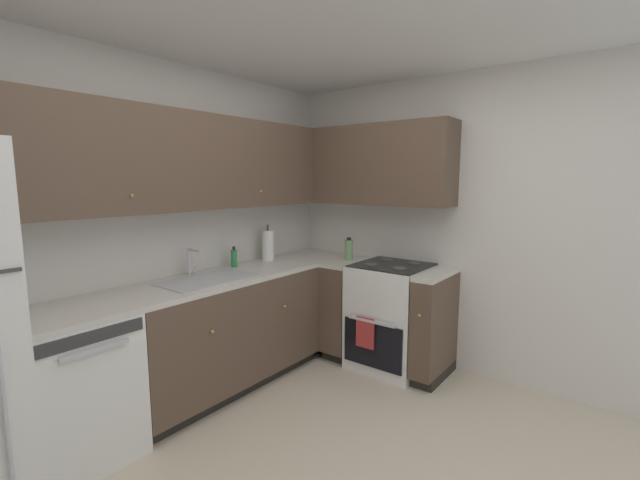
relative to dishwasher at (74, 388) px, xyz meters
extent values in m
cube|color=silver|center=(0.72, 0.33, 0.82)|extent=(3.78, 0.05, 2.53)
cube|color=silver|center=(2.59, -1.45, 0.82)|extent=(0.05, 3.61, 2.53)
cylinder|color=silver|center=(-0.45, -0.46, 0.20)|extent=(0.02, 0.02, 0.70)
cube|color=white|center=(0.00, 0.00, 0.00)|extent=(0.60, 0.60, 0.88)
cube|color=#333333|center=(0.00, -0.30, 0.39)|extent=(0.55, 0.01, 0.07)
cube|color=silver|center=(0.00, -0.32, 0.32)|extent=(0.36, 0.02, 0.02)
cube|color=brown|center=(1.13, 0.00, 0.04)|extent=(1.66, 0.60, 0.79)
cube|color=black|center=(1.13, 0.03, -0.40)|extent=(1.66, 0.54, 0.09)
sphere|color=tan|center=(0.77, -0.31, 0.19)|extent=(0.02, 0.02, 0.02)
sphere|color=tan|center=(1.50, -0.31, 0.19)|extent=(0.02, 0.02, 0.02)
cube|color=beige|center=(1.13, 0.00, 0.46)|extent=(2.86, 0.60, 0.03)
cube|color=brown|center=(2.26, -0.43, 0.04)|extent=(0.60, 0.25, 0.79)
cube|color=black|center=(2.29, -0.43, -0.40)|extent=(0.54, 0.25, 0.09)
cube|color=brown|center=(2.26, -1.28, 0.04)|extent=(0.60, 0.18, 0.79)
cube|color=black|center=(2.29, -1.28, -0.40)|extent=(0.54, 0.18, 0.09)
sphere|color=tan|center=(1.95, -1.28, 0.19)|extent=(0.02, 0.02, 0.02)
cube|color=beige|center=(2.26, -0.43, 0.46)|extent=(0.60, 0.25, 0.03)
cube|color=beige|center=(2.26, -1.28, 0.46)|extent=(0.60, 0.18, 0.03)
cube|color=white|center=(2.28, -0.87, 0.02)|extent=(0.64, 0.62, 0.91)
cube|color=black|center=(1.96, -0.87, -0.15)|extent=(0.02, 0.55, 0.38)
cube|color=silver|center=(1.93, -0.87, 0.06)|extent=(0.02, 0.43, 0.02)
cube|color=black|center=(2.28, -0.87, 0.48)|extent=(0.59, 0.60, 0.01)
cube|color=white|center=(2.59, -0.87, 0.55)|extent=(0.03, 0.60, 0.15)
cylinder|color=#4C4C4C|center=(2.14, -1.01, 0.49)|extent=(0.11, 0.11, 0.01)
cylinder|color=#4C4C4C|center=(2.14, -0.74, 0.49)|extent=(0.11, 0.11, 0.01)
cylinder|color=#4C4C4C|center=(2.42, -1.01, 0.49)|extent=(0.11, 0.11, 0.01)
cylinder|color=#4C4C4C|center=(2.42, -0.74, 0.49)|extent=(0.11, 0.11, 0.01)
cube|color=#B23333|center=(1.93, -0.82, -0.05)|extent=(0.02, 0.17, 0.26)
cube|color=brown|center=(0.97, 0.14, 1.35)|extent=(2.54, 0.32, 0.71)
sphere|color=tan|center=(0.41, -0.03, 1.12)|extent=(0.02, 0.02, 0.02)
sphere|color=tan|center=(1.53, -0.03, 1.12)|extent=(0.02, 0.02, 0.02)
cube|color=brown|center=(2.40, -0.51, 1.35)|extent=(0.32, 1.62, 0.71)
cube|color=#B7B7BC|center=(0.97, -0.03, 0.48)|extent=(0.71, 0.40, 0.01)
cube|color=gray|center=(0.97, -0.03, 0.43)|extent=(0.65, 0.36, 0.09)
cube|color=#99999E|center=(0.97, -0.03, 0.44)|extent=(0.02, 0.35, 0.06)
cylinder|color=silver|center=(0.97, 0.20, 0.58)|extent=(0.02, 0.02, 0.22)
cylinder|color=silver|center=(0.97, 0.13, 0.68)|extent=(0.02, 0.15, 0.02)
cylinder|color=silver|center=(1.02, 0.20, 0.50)|extent=(0.02, 0.02, 0.06)
cylinder|color=#338C4C|center=(1.40, 0.18, 0.55)|extent=(0.05, 0.05, 0.15)
cylinder|color=#262626|center=(1.40, 0.18, 0.64)|extent=(0.02, 0.02, 0.03)
cylinder|color=white|center=(1.80, 0.16, 0.62)|extent=(0.11, 0.11, 0.28)
cylinder|color=#3F3F3F|center=(1.80, 0.16, 0.64)|extent=(0.02, 0.02, 0.34)
cylinder|color=#729E66|center=(2.26, -0.43, 0.57)|extent=(0.07, 0.07, 0.19)
cylinder|color=black|center=(2.26, -0.43, 0.67)|extent=(0.04, 0.04, 0.02)
camera|label=1|loc=(-0.97, -2.57, 1.22)|focal=23.75mm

